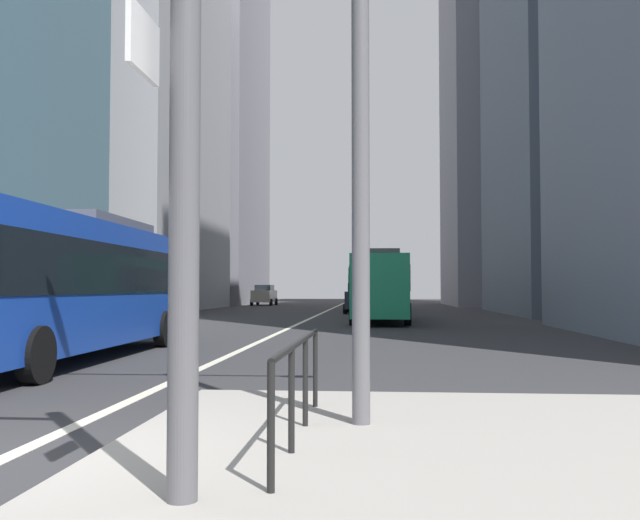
# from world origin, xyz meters

# --- Properties ---
(ground_plane) EXTENTS (160.00, 160.00, 0.00)m
(ground_plane) POSITION_xyz_m (0.00, 20.00, 0.00)
(ground_plane) COLOR #303033
(lane_centre_line) EXTENTS (0.20, 80.00, 0.01)m
(lane_centre_line) POSITION_xyz_m (0.00, 30.00, 0.01)
(lane_centre_line) COLOR beige
(lane_centre_line) RESTS_ON ground
(office_tower_left_mid) EXTENTS (12.99, 20.93, 28.40)m
(office_tower_left_mid) POSITION_xyz_m (-16.00, 44.94, 14.20)
(office_tower_left_mid) COLOR #9E9EA3
(office_tower_left_mid) RESTS_ON ground
(office_tower_left_far) EXTENTS (13.59, 18.78, 43.25)m
(office_tower_left_far) POSITION_xyz_m (-16.00, 67.18, 21.62)
(office_tower_left_far) COLOR gray
(office_tower_left_far) RESTS_ON ground
(office_tower_right_mid) EXTENTS (10.70, 17.21, 40.78)m
(office_tower_right_mid) POSITION_xyz_m (17.00, 39.78, 20.39)
(office_tower_right_mid) COLOR slate
(office_tower_right_mid) RESTS_ON ground
(office_tower_right_far) EXTENTS (13.20, 16.20, 44.48)m
(office_tower_right_far) POSITION_xyz_m (17.00, 61.43, 22.24)
(office_tower_right_far) COLOR gray
(office_tower_right_far) RESTS_ON ground
(city_bus_blue_oncoming) EXTENTS (2.85, 11.86, 3.40)m
(city_bus_blue_oncoming) POSITION_xyz_m (-3.50, 9.17, 1.84)
(city_bus_blue_oncoming) COLOR #14389E
(city_bus_blue_oncoming) RESTS_ON ground
(city_bus_red_receding) EXTENTS (2.82, 11.48, 3.40)m
(city_bus_red_receding) POSITION_xyz_m (3.78, 28.42, 1.84)
(city_bus_red_receding) COLOR #198456
(city_bus_red_receding) RESTS_ON ground
(city_bus_red_distant) EXTENTS (2.93, 10.88, 3.40)m
(city_bus_red_distant) POSITION_xyz_m (2.98, 48.69, 1.84)
(city_bus_red_distant) COLOR #198456
(city_bus_red_distant) RESTS_ON ground
(car_oncoming_mid) EXTENTS (2.10, 4.48, 1.94)m
(car_oncoming_mid) POSITION_xyz_m (-7.12, 59.81, 0.99)
(car_oncoming_mid) COLOR #B2A899
(car_oncoming_mid) RESTS_ON ground
(car_receding_near) EXTENTS (2.19, 4.13, 1.94)m
(car_receding_near) POSITION_xyz_m (2.55, 39.48, 0.99)
(car_receding_near) COLOR #232838
(car_receding_near) RESTS_ON ground
(pedestrian_railing) EXTENTS (0.06, 3.77, 0.98)m
(pedestrian_railing) POSITION_xyz_m (2.80, 0.81, 0.86)
(pedestrian_railing) COLOR black
(pedestrian_railing) RESTS_ON median_island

